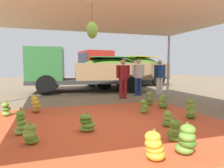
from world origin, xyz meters
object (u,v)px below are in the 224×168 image
at_px(banana_bunch_5, 21,123).
at_px(worker_0, 123,76).
at_px(banana_bunch_8, 175,131).
at_px(banana_bunch_10, 87,123).
at_px(cargo_truck_main, 86,70).
at_px(worker_1, 160,74).
at_px(banana_bunch_0, 31,135).
at_px(worker_2, 138,75).
at_px(banana_bunch_3, 144,107).
at_px(banana_bunch_6, 154,147).
at_px(banana_bunch_4, 162,102).
at_px(cargo_truck_far, 124,68).
at_px(banana_bunch_9, 6,110).
at_px(banana_bunch_2, 150,99).
at_px(banana_bunch_11, 186,140).
at_px(banana_bunch_1, 168,119).
at_px(banana_bunch_12, 36,105).
at_px(banana_bunch_7, 191,109).

distance_m(banana_bunch_5, worker_0, 5.36).
bearing_deg(banana_bunch_5, banana_bunch_8, -24.28).
xyz_separation_m(banana_bunch_10, cargo_truck_main, (1.29, 6.92, 1.05)).
bearing_deg(worker_1, banana_bunch_0, -138.66).
relative_size(banana_bunch_5, worker_2, 0.33).
xyz_separation_m(banana_bunch_3, worker_2, (1.43, 3.46, 0.83)).
bearing_deg(banana_bunch_0, worker_2, 47.76).
height_order(banana_bunch_6, banana_bunch_10, banana_bunch_6).
bearing_deg(banana_bunch_4, cargo_truck_far, 79.21).
distance_m(banana_bunch_3, banana_bunch_9, 4.07).
height_order(banana_bunch_2, banana_bunch_11, same).
distance_m(banana_bunch_5, cargo_truck_far, 10.44).
bearing_deg(banana_bunch_1, banana_bunch_2, 70.89).
distance_m(banana_bunch_2, banana_bunch_9, 4.75).
bearing_deg(banana_bunch_1, banana_bunch_0, -176.90).
bearing_deg(banana_bunch_12, cargo_truck_main, 62.15).
relative_size(banana_bunch_1, banana_bunch_12, 0.75).
bearing_deg(banana_bunch_6, banana_bunch_8, 37.16).
bearing_deg(banana_bunch_10, worker_1, 45.18).
height_order(worker_0, worker_2, worker_2).
distance_m(banana_bunch_1, banana_bunch_2, 2.60).
height_order(banana_bunch_0, banana_bunch_7, banana_bunch_7).
relative_size(banana_bunch_6, banana_bunch_12, 0.87).
height_order(banana_bunch_4, banana_bunch_11, banana_bunch_11).
relative_size(cargo_truck_main, worker_0, 3.91).
bearing_deg(banana_bunch_12, worker_1, 22.59).
xyz_separation_m(banana_bunch_6, banana_bunch_8, (0.78, 0.59, -0.02)).
distance_m(banana_bunch_4, worker_2, 3.14).
relative_size(banana_bunch_7, cargo_truck_main, 0.09).
relative_size(banana_bunch_4, cargo_truck_far, 0.08).
distance_m(banana_bunch_8, worker_0, 5.19).
bearing_deg(banana_bunch_12, banana_bunch_5, -95.33).
xyz_separation_m(banana_bunch_10, worker_2, (3.42, 4.61, 0.84)).
bearing_deg(worker_0, banana_bunch_2, -77.33).
xyz_separation_m(banana_bunch_4, cargo_truck_main, (-1.64, 5.31, 1.00)).
distance_m(banana_bunch_0, worker_2, 6.84).
xyz_separation_m(banana_bunch_1, worker_1, (2.73, 4.92, 0.84)).
bearing_deg(cargo_truck_main, banana_bunch_4, -72.84).
bearing_deg(cargo_truck_far, banana_bunch_7, -99.01).
height_order(banana_bunch_4, banana_bunch_10, banana_bunch_4).
distance_m(banana_bunch_4, banana_bunch_9, 4.92).
bearing_deg(banana_bunch_7, banana_bunch_8, -137.93).
relative_size(banana_bunch_0, banana_bunch_4, 0.85).
distance_m(banana_bunch_6, worker_2, 6.90).
xyz_separation_m(banana_bunch_7, banana_bunch_12, (-4.12, 2.07, -0.02)).
distance_m(banana_bunch_7, banana_bunch_8, 1.91).
bearing_deg(banana_bunch_4, banana_bunch_8, -117.52).
bearing_deg(banana_bunch_11, banana_bunch_3, 76.94).
xyz_separation_m(banana_bunch_8, worker_2, (1.91, 5.71, 0.82)).
bearing_deg(banana_bunch_6, banana_bunch_11, 1.82).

